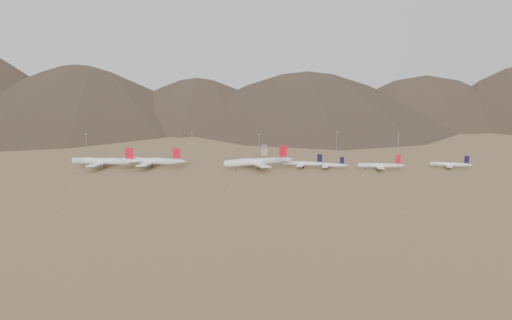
{
  "coord_description": "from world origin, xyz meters",
  "views": [
    {
      "loc": [
        16.07,
        -455.73,
        85.67
      ],
      "look_at": [
        19.62,
        30.0,
        8.6
      ],
      "focal_mm": 35.0,
      "sensor_mm": 36.0,
      "label": 1
    }
  ],
  "objects_px": {
    "narrowbody_b": "(328,165)",
    "widebody_centre": "(151,161)",
    "widebody_west": "(103,161)",
    "control_tower": "(264,151)",
    "narrowbody_a": "(304,163)",
    "widebody_east": "(257,162)"
  },
  "relations": [
    {
      "from": "widebody_west",
      "to": "control_tower",
      "type": "xyz_separation_m",
      "value": [
        161.77,
        87.13,
        -1.94
      ]
    },
    {
      "from": "narrowbody_a",
      "to": "narrowbody_b",
      "type": "relative_size",
      "value": 1.19
    },
    {
      "from": "widebody_centre",
      "to": "narrowbody_b",
      "type": "relative_size",
      "value": 1.86
    },
    {
      "from": "widebody_east",
      "to": "control_tower",
      "type": "height_order",
      "value": "widebody_east"
    },
    {
      "from": "widebody_west",
      "to": "widebody_centre",
      "type": "relative_size",
      "value": 1.04
    },
    {
      "from": "narrowbody_a",
      "to": "control_tower",
      "type": "relative_size",
      "value": 3.62
    },
    {
      "from": "widebody_east",
      "to": "control_tower",
      "type": "bearing_deg",
      "value": 63.12
    },
    {
      "from": "narrowbody_b",
      "to": "control_tower",
      "type": "bearing_deg",
      "value": 139.63
    },
    {
      "from": "widebody_east",
      "to": "widebody_centre",
      "type": "bearing_deg",
      "value": 154.46
    },
    {
      "from": "widebody_west",
      "to": "widebody_centre",
      "type": "height_order",
      "value": "widebody_west"
    },
    {
      "from": "widebody_centre",
      "to": "narrowbody_b",
      "type": "bearing_deg",
      "value": 6.62
    },
    {
      "from": "narrowbody_a",
      "to": "control_tower",
      "type": "height_order",
      "value": "narrowbody_a"
    },
    {
      "from": "widebody_west",
      "to": "control_tower",
      "type": "height_order",
      "value": "widebody_west"
    },
    {
      "from": "narrowbody_b",
      "to": "widebody_west",
      "type": "bearing_deg",
      "value": -165.06
    },
    {
      "from": "widebody_west",
      "to": "widebody_east",
      "type": "height_order",
      "value": "widebody_east"
    },
    {
      "from": "widebody_west",
      "to": "narrowbody_a",
      "type": "xyz_separation_m",
      "value": [
        198.81,
        -0.38,
        -2.52
      ]
    },
    {
      "from": "widebody_east",
      "to": "narrowbody_b",
      "type": "distance_m",
      "value": 70.38
    },
    {
      "from": "widebody_west",
      "to": "widebody_east",
      "type": "distance_m",
      "value": 152.38
    },
    {
      "from": "narrowbody_b",
      "to": "widebody_centre",
      "type": "bearing_deg",
      "value": -166.08
    },
    {
      "from": "widebody_centre",
      "to": "control_tower",
      "type": "height_order",
      "value": "widebody_centre"
    },
    {
      "from": "widebody_east",
      "to": "control_tower",
      "type": "xyz_separation_m",
      "value": [
        9.51,
        93.34,
        -2.27
      ]
    },
    {
      "from": "narrowbody_a",
      "to": "widebody_centre",
      "type": "bearing_deg",
      "value": -166.77
    }
  ]
}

